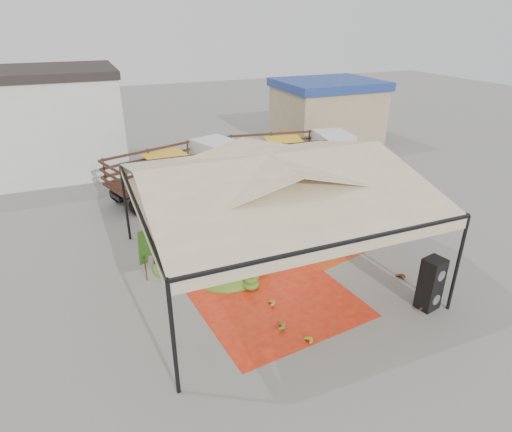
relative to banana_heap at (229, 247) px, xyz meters
name	(u,v)px	position (x,y,z in m)	size (l,w,h in m)	color
ground	(268,269)	(1.00, -1.00, -0.57)	(90.00, 90.00, 0.00)	slate
canopy_tent	(269,177)	(1.00, -1.00, 2.73)	(8.10, 8.10, 4.00)	black
building_tan	(327,112)	(11.00, 12.00, 1.51)	(6.30, 5.30, 4.10)	tan
tarp_left	(276,300)	(0.52, -2.69, -0.56)	(4.50, 4.29, 0.01)	#CC4113
tarp_right	(298,241)	(2.87, 0.34, -0.56)	(3.96, 4.15, 0.01)	#D95514
banana_heap	(229,247)	(0.00, 0.00, 0.00)	(5.28, 4.34, 1.13)	#4E7B19
hand_yellow_a	(269,303)	(0.21, -2.87, -0.46)	(0.45, 0.37, 0.21)	gold
hand_yellow_b	(306,340)	(0.46, -4.70, -0.47)	(0.43, 0.35, 0.20)	gold
hand_red_a	(416,306)	(4.11, -4.69, -0.46)	(0.47, 0.38, 0.21)	#541D13
hand_red_b	(399,276)	(4.70, -3.21, -0.45)	(0.49, 0.40, 0.22)	#613116
hand_green	(278,325)	(0.03, -3.89, -0.45)	(0.49, 0.40, 0.22)	#3C6E17
hanging_bunches	(305,197)	(2.08, -1.40, 2.05)	(3.24, 0.24, 0.20)	#3C7A19
speaker_stack	(431,284)	(4.47, -4.70, 0.24)	(0.68, 0.62, 1.62)	black
banana_leaves	(151,273)	(-2.70, 0.28, -0.57)	(0.96, 1.36, 3.70)	#2D741E
vendor	(266,196)	(2.65, 2.88, 0.39)	(0.70, 0.46, 1.91)	gray
truck_left	(181,166)	(0.05, 6.94, 0.79)	(6.77, 4.16, 2.20)	#4F2C1A
truck_right	(296,151)	(6.23, 7.09, 0.78)	(6.61, 3.12, 2.18)	#4E321A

